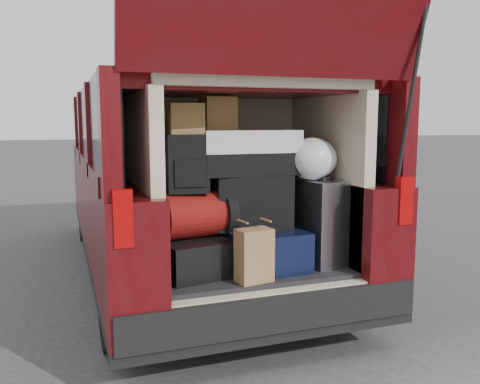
% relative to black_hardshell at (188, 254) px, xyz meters
% --- Properties ---
extents(ground, '(80.00, 80.00, 0.00)m').
position_rel_black_hardshell_xyz_m(ground, '(0.40, -0.17, -0.66)').
color(ground, '#343537').
rests_on(ground, ground).
extents(minivan, '(1.90, 5.35, 2.77)m').
position_rel_black_hardshell_xyz_m(minivan, '(0.40, 1.69, 0.25)').
color(minivan, black).
rests_on(minivan, ground).
extents(load_floor, '(1.24, 1.05, 0.55)m').
position_rel_black_hardshell_xyz_m(load_floor, '(0.40, 0.11, -0.39)').
color(load_floor, black).
rests_on(load_floor, ground).
extents(black_hardshell, '(0.51, 0.63, 0.23)m').
position_rel_black_hardshell_xyz_m(black_hardshell, '(0.00, 0.00, 0.00)').
color(black_hardshell, black).
rests_on(black_hardshell, load_floor).
extents(navy_hardshell, '(0.52, 0.62, 0.26)m').
position_rel_black_hardshell_xyz_m(navy_hardshell, '(0.48, -0.05, 0.02)').
color(navy_hardshell, black).
rests_on(navy_hardshell, load_floor).
extents(silver_roller, '(0.29, 0.41, 0.57)m').
position_rel_black_hardshell_xyz_m(silver_roller, '(0.88, -0.10, 0.17)').
color(silver_roller, silver).
rests_on(silver_roller, load_floor).
extents(kraft_bag, '(0.23, 0.17, 0.32)m').
position_rel_black_hardshell_xyz_m(kraft_bag, '(0.32, -0.34, 0.05)').
color(kraft_bag, olive).
rests_on(kraft_bag, load_floor).
extents(red_duffel, '(0.49, 0.36, 0.29)m').
position_rel_black_hardshell_xyz_m(red_duffel, '(0.05, -0.01, 0.26)').
color(red_duffel, maroon).
rests_on(red_duffel, black_hardshell).
extents(black_soft_case, '(0.53, 0.36, 0.35)m').
position_rel_black_hardshell_xyz_m(black_soft_case, '(0.44, 0.01, 0.32)').
color(black_soft_case, black).
rests_on(black_soft_case, navy_hardshell).
extents(backpack, '(0.26, 0.17, 0.36)m').
position_rel_black_hardshell_xyz_m(backpack, '(-0.01, -0.03, 0.59)').
color(backpack, black).
rests_on(backpack, red_duffel).
extents(twotone_duffel, '(0.65, 0.35, 0.29)m').
position_rel_black_hardshell_xyz_m(twotone_duffel, '(0.42, 0.04, 0.64)').
color(twotone_duffel, silver).
rests_on(twotone_duffel, black_soft_case).
extents(grocery_sack_lower, '(0.22, 0.19, 0.19)m').
position_rel_black_hardshell_xyz_m(grocery_sack_lower, '(-0.01, -0.01, 0.86)').
color(grocery_sack_lower, brown).
rests_on(grocery_sack_lower, backpack).
extents(grocery_sack_upper, '(0.22, 0.19, 0.21)m').
position_rel_black_hardshell_xyz_m(grocery_sack_upper, '(0.23, 0.10, 0.89)').
color(grocery_sack_upper, brown).
rests_on(grocery_sack_upper, twotone_duffel).
extents(plastic_bag_right, '(0.36, 0.34, 0.28)m').
position_rel_black_hardshell_xyz_m(plastic_bag_right, '(0.83, -0.08, 0.60)').
color(plastic_bag_right, silver).
rests_on(plastic_bag_right, silver_roller).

